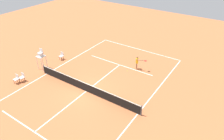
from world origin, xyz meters
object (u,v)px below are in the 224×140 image
Objects in this scene: player_serving at (137,62)px; umpire_chair at (41,56)px; tennis_ball at (127,71)px; courtside_chair_far at (16,78)px; courtside_chair_near at (22,77)px; courtside_chair_mid at (61,56)px.

umpire_chair reaches higher than player_serving.
courtside_chair_far is (8.15, 8.15, 0.50)m from tennis_ball.
courtside_chair_near and courtside_chair_far have the same top height.
umpire_chair is at bearing -74.78° from player_serving.
player_serving is 12.73m from courtside_chair_far.
courtside_chair_mid is at bearing -94.46° from umpire_chair.
umpire_chair is 2.93m from courtside_chair_mid.
player_serving reaches higher than courtside_chair_far.
player_serving is at bearing -146.85° from umpire_chair.
umpire_chair is 3.52m from courtside_chair_far.
player_serving is 1.71× the size of courtside_chair_far.
courtside_chair_mid reaches higher than tennis_ball.
umpire_chair is at bearing 30.30° from tennis_ball.
player_serving is 1.71× the size of courtside_chair_mid.
courtside_chair_far is at bearing 66.92° from courtside_chair_near.
courtside_chair_far is at bearing -61.90° from player_serving.
player_serving is 12.23m from courtside_chair_near.
player_serving is 1.71× the size of courtside_chair_near.
player_serving is 9.22m from courtside_chair_mid.
umpire_chair reaches higher than courtside_chair_mid.
tennis_ball is 0.07× the size of courtside_chair_mid.
tennis_ball is at bearing -165.42° from courtside_chair_mid.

